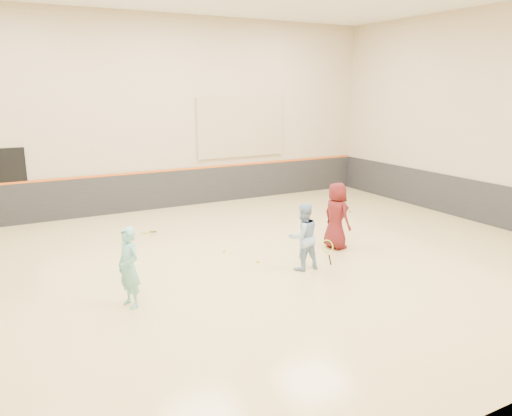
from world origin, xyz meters
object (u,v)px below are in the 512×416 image
instructor (303,237)px  spare_racket (147,230)px  girl (129,267)px  young_man (336,216)px

instructor → spare_racket: (-2.16, 4.31, -0.64)m
instructor → spare_racket: 4.87m
spare_racket → girl: bearing=-109.7°
girl → young_man: bearing=82.1°
girl → spare_racket: 4.72m
young_man → spare_racket: size_ratio=2.37×
girl → instructor: 3.74m
girl → spare_racket: size_ratio=2.14×
young_man → spare_racket: (-3.69, 3.47, -0.72)m
instructor → young_man: size_ratio=0.90×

